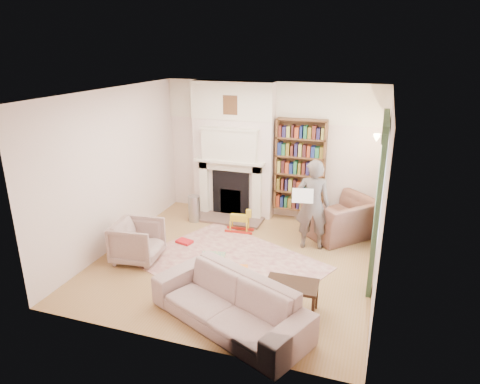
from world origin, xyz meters
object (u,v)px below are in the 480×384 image
(sofa, at_px, (229,303))
(man_reading, at_px, (313,205))
(bookcase, at_px, (300,165))
(armchair_left, at_px, (138,241))
(coffee_table, at_px, (291,298))
(armchair_reading, at_px, (341,218))
(paraffin_heater, at_px, (194,208))
(rocking_horse, at_px, (239,220))

(sofa, bearing_deg, man_reading, 100.99)
(bookcase, distance_m, armchair_left, 3.53)
(bookcase, height_order, sofa, bookcase)
(coffee_table, bearing_deg, sofa, -145.97)
(bookcase, distance_m, coffee_table, 3.47)
(coffee_table, bearing_deg, bookcase, 97.79)
(armchair_left, distance_m, man_reading, 3.08)
(armchair_reading, xyz_separation_m, armchair_left, (-3.14, -2.02, -0.04))
(bookcase, bearing_deg, armchair_reading, -33.25)
(bookcase, bearing_deg, coffee_table, -80.35)
(armchair_left, height_order, coffee_table, armchair_left)
(bookcase, bearing_deg, man_reading, -68.53)
(bookcase, distance_m, sofa, 3.90)
(man_reading, xyz_separation_m, paraffin_heater, (-2.50, 0.45, -0.54))
(man_reading, height_order, paraffin_heater, man_reading)
(armchair_reading, xyz_separation_m, rocking_horse, (-1.88, -0.38, -0.14))
(bookcase, xyz_separation_m, armchair_left, (-2.22, -2.62, -0.83))
(sofa, relative_size, man_reading, 1.34)
(bookcase, bearing_deg, rocking_horse, -134.17)
(armchair_left, height_order, rocking_horse, armchair_left)
(sofa, bearing_deg, rocking_horse, 130.55)
(armchair_reading, bearing_deg, bookcase, -79.36)
(coffee_table, bearing_deg, rocking_horse, 121.55)
(rocking_horse, bearing_deg, armchair_reading, 5.95)
(armchair_reading, bearing_deg, coffee_table, 36.14)
(armchair_reading, relative_size, armchair_left, 1.56)
(sofa, bearing_deg, armchair_reading, 95.93)
(rocking_horse, bearing_deg, paraffin_heater, 162.43)
(armchair_left, distance_m, rocking_horse, 2.07)
(armchair_left, height_order, sofa, armchair_left)
(bookcase, xyz_separation_m, sofa, (-0.15, -3.80, -0.85))
(sofa, xyz_separation_m, paraffin_heater, (-1.87, 3.04, -0.05))
(bookcase, xyz_separation_m, coffee_table, (0.56, -3.29, -0.95))
(paraffin_heater, bearing_deg, bookcase, 20.58)
(man_reading, bearing_deg, coffee_table, 81.83)
(rocking_horse, bearing_deg, man_reading, -14.18)
(bookcase, bearing_deg, armchair_left, -130.21)
(paraffin_heater, bearing_deg, coffee_table, -44.42)
(armchair_reading, relative_size, coffee_table, 1.69)
(armchair_reading, xyz_separation_m, paraffin_heater, (-2.95, -0.15, -0.11))
(bookcase, relative_size, armchair_left, 2.44)
(man_reading, distance_m, coffee_table, 2.17)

